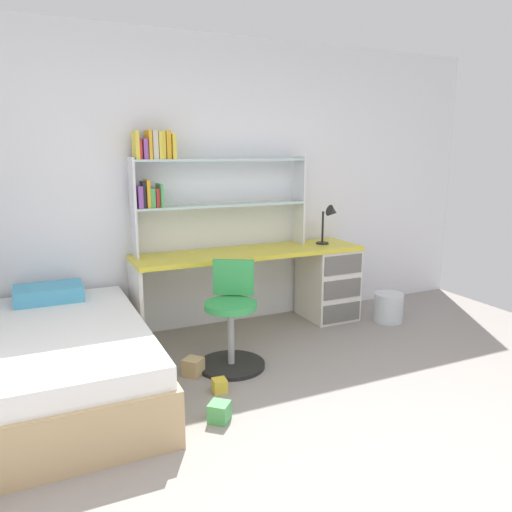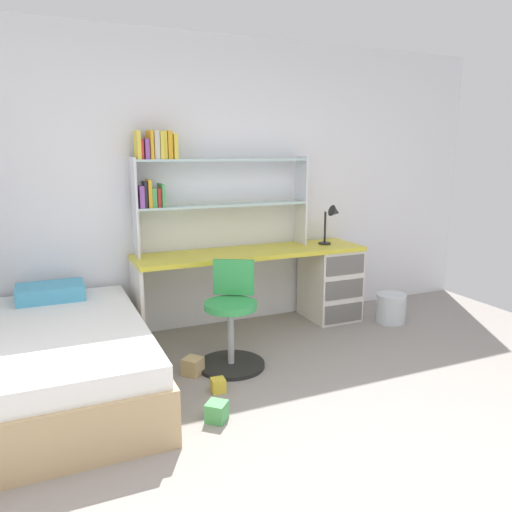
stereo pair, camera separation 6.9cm
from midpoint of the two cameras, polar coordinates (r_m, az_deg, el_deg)
The scene contains 11 objects.
ground_plane at distance 2.84m, azimuth 19.00°, elevation -24.04°, with size 5.47×6.44×0.02m, color gray.
room_shell at distance 2.92m, azimuth -15.91°, elevation 5.39°, with size 5.47×6.44×2.64m.
desk at distance 4.82m, azimuth 5.26°, elevation -2.51°, with size 2.13×0.54×0.75m.
bookshelf_hutch at distance 4.39m, azimuth -7.68°, elevation 8.79°, with size 1.61×0.22×1.05m.
desk_lamp at distance 4.82m, azimuth 8.15°, elevation 4.35°, with size 0.20×0.17×0.38m.
swivel_chair at distance 3.83m, azimuth -3.37°, elevation -8.02°, with size 0.52×0.52×0.81m.
bed_platform at distance 3.65m, azimuth -22.42°, elevation -11.24°, with size 1.20×1.87×0.61m.
waste_bin at distance 5.01m, azimuth 14.60°, elevation -5.74°, with size 0.28×0.28×0.28m, color silver.
toy_block_yellow_0 at distance 3.54m, azimuth -4.80°, elevation -14.63°, with size 0.09×0.09×0.09m, color gold.
toy_block_green_1 at distance 3.20m, azimuth -4.89°, elevation -17.45°, with size 0.12×0.12×0.12m, color #479E51.
toy_block_natural_2 at distance 3.79m, azimuth -7.77°, elevation -12.52°, with size 0.13×0.13×0.13m, color tan.
Camera 1 is at (-1.70, -1.59, 1.63)m, focal length 34.76 mm.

